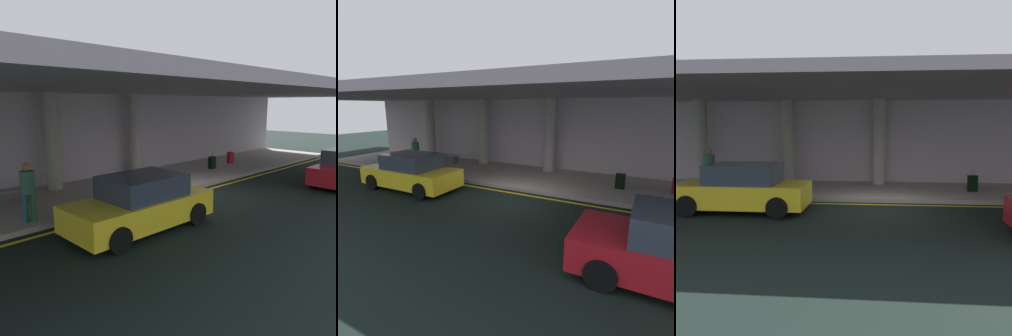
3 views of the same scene
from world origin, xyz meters
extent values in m
plane|color=black|center=(0.00, 0.00, 0.00)|extent=(60.00, 60.00, 0.00)
cube|color=#9C938A|center=(0.00, 3.10, 0.07)|extent=(26.00, 4.20, 0.15)
cube|color=yellow|center=(0.00, 0.67, 0.00)|extent=(26.00, 0.14, 0.01)
cylinder|color=gray|center=(-8.00, 4.50, 1.97)|extent=(0.57, 0.57, 3.65)
cylinder|color=#989A87|center=(-4.00, 4.50, 1.97)|extent=(0.57, 0.57, 3.65)
cylinder|color=#9B948C|center=(0.00, 4.50, 1.97)|extent=(0.57, 0.57, 3.65)
cube|color=#9C8A9B|center=(0.00, 2.60, 3.95)|extent=(28.00, 13.20, 0.30)
cube|color=#B6A9B0|center=(0.00, 5.35, 1.90)|extent=(26.00, 0.30, 3.80)
cylinder|color=black|center=(4.00, -2.12, 0.32)|extent=(0.64, 0.22, 0.64)
cylinder|color=black|center=(4.00, -3.82, 0.32)|extent=(0.64, 0.22, 0.64)
cube|color=yellow|center=(-4.18, -0.79, 0.55)|extent=(4.10, 1.80, 0.70)
cube|color=#2D3847|center=(-4.08, -0.79, 1.20)|extent=(2.10, 1.60, 0.60)
cylinder|color=black|center=(-2.83, 0.06, 0.32)|extent=(0.64, 0.22, 0.64)
cylinder|color=black|center=(-2.83, -1.64, 0.32)|extent=(0.64, 0.22, 0.64)
cylinder|color=black|center=(-5.53, 0.06, 0.32)|extent=(0.64, 0.22, 0.64)
cylinder|color=black|center=(-5.53, -1.64, 0.32)|extent=(0.64, 0.22, 0.64)
cylinder|color=#1B4D4B|center=(-6.37, 1.50, 0.56)|extent=(0.16, 0.16, 0.82)
cylinder|color=#24643C|center=(-6.15, 1.50, 0.56)|extent=(0.16, 0.16, 0.82)
cylinder|color=#2A5B42|center=(-6.26, 1.50, 1.28)|extent=(0.38, 0.38, 0.62)
sphere|color=#8C6647|center=(-6.26, 1.50, 1.71)|extent=(0.24, 0.24, 0.24)
cube|color=black|center=(3.62, 2.86, 0.46)|extent=(0.36, 0.22, 0.62)
cylinder|color=slate|center=(3.62, 2.86, 0.91)|extent=(0.02, 0.02, 0.28)
cube|color=slate|center=(-6.03, 3.68, 0.60)|extent=(1.60, 0.50, 0.06)
cube|color=#4C4C51|center=(-6.65, 3.68, 0.36)|extent=(0.10, 0.40, 0.42)
cube|color=#4C4C51|center=(-5.41, 3.68, 0.36)|extent=(0.10, 0.40, 0.42)
camera|label=1|loc=(-9.97, -7.70, 3.40)|focal=36.80mm
camera|label=2|loc=(4.60, -8.68, 3.40)|focal=29.21mm
camera|label=3|loc=(0.15, -12.30, 2.65)|focal=41.47mm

